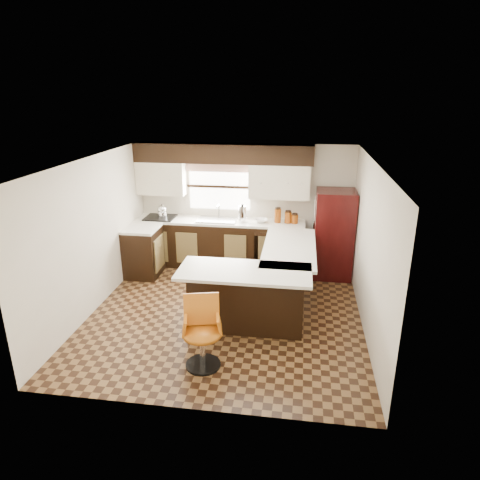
% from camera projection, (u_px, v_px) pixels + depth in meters
% --- Properties ---
extents(floor, '(4.40, 4.40, 0.00)m').
position_uv_depth(floor, '(226.00, 312.00, 6.81)').
color(floor, '#49301A').
rests_on(floor, ground).
extents(ceiling, '(4.40, 4.40, 0.00)m').
position_uv_depth(ceiling, '(224.00, 161.00, 6.00)').
color(ceiling, silver).
rests_on(ceiling, wall_back).
extents(wall_back, '(4.40, 0.00, 4.40)m').
position_uv_depth(wall_back, '(245.00, 205.00, 8.46)').
color(wall_back, beige).
rests_on(wall_back, floor).
extents(wall_front, '(4.40, 0.00, 4.40)m').
position_uv_depth(wall_front, '(187.00, 314.00, 4.35)').
color(wall_front, beige).
rests_on(wall_front, floor).
extents(wall_left, '(0.00, 4.40, 4.40)m').
position_uv_depth(wall_left, '(93.00, 235.00, 6.69)').
color(wall_left, beige).
rests_on(wall_left, floor).
extents(wall_right, '(0.00, 4.40, 4.40)m').
position_uv_depth(wall_right, '(369.00, 249.00, 6.12)').
color(wall_right, beige).
rests_on(wall_right, floor).
extents(base_cab_back, '(3.30, 0.60, 0.90)m').
position_uv_depth(base_cab_back, '(220.00, 244.00, 8.49)').
color(base_cab_back, black).
rests_on(base_cab_back, floor).
extents(base_cab_left, '(0.60, 0.70, 0.90)m').
position_uv_depth(base_cab_left, '(144.00, 252.00, 8.07)').
color(base_cab_left, black).
rests_on(base_cab_left, floor).
extents(counter_back, '(3.30, 0.60, 0.04)m').
position_uv_depth(counter_back, '(220.00, 221.00, 8.33)').
color(counter_back, silver).
rests_on(counter_back, base_cab_back).
extents(counter_left, '(0.60, 0.70, 0.04)m').
position_uv_depth(counter_left, '(142.00, 228.00, 7.91)').
color(counter_left, silver).
rests_on(counter_left, base_cab_left).
extents(soffit, '(3.40, 0.35, 0.36)m').
position_uv_depth(soffit, '(223.00, 153.00, 8.01)').
color(soffit, black).
rests_on(soffit, wall_back).
extents(upper_cab_left, '(0.94, 0.35, 0.64)m').
position_uv_depth(upper_cab_left, '(162.00, 178.00, 8.34)').
color(upper_cab_left, beige).
rests_on(upper_cab_left, wall_back).
extents(upper_cab_right, '(1.14, 0.35, 0.64)m').
position_uv_depth(upper_cab_right, '(279.00, 181.00, 8.03)').
color(upper_cab_right, beige).
rests_on(upper_cab_right, wall_back).
extents(window_pane, '(1.20, 0.02, 0.90)m').
position_uv_depth(window_pane, '(219.00, 187.00, 8.39)').
color(window_pane, white).
rests_on(window_pane, wall_back).
extents(valance, '(1.30, 0.06, 0.18)m').
position_uv_depth(valance, '(219.00, 167.00, 8.22)').
color(valance, '#D19B93').
rests_on(valance, wall_back).
extents(sink, '(0.75, 0.45, 0.03)m').
position_uv_depth(sink, '(217.00, 220.00, 8.31)').
color(sink, '#B2B2B7').
rests_on(sink, counter_back).
extents(dishwasher, '(0.58, 0.03, 0.78)m').
position_uv_depth(dishwasher, '(269.00, 253.00, 8.09)').
color(dishwasher, black).
rests_on(dishwasher, floor).
extents(cooktop, '(0.58, 0.50, 0.02)m').
position_uv_depth(cooktop, '(160.00, 217.00, 8.46)').
color(cooktop, black).
rests_on(cooktop, counter_back).
extents(peninsula_long, '(0.60, 1.95, 0.90)m').
position_uv_depth(peninsula_long, '(285.00, 274.00, 7.12)').
color(peninsula_long, black).
rests_on(peninsula_long, floor).
extents(peninsula_return, '(1.65, 0.60, 0.90)m').
position_uv_depth(peninsula_return, '(247.00, 299.00, 6.28)').
color(peninsula_return, black).
rests_on(peninsula_return, floor).
extents(counter_pen_long, '(0.84, 1.95, 0.04)m').
position_uv_depth(counter_pen_long, '(290.00, 248.00, 6.95)').
color(counter_pen_long, silver).
rests_on(counter_pen_long, peninsula_long).
extents(counter_pen_return, '(1.89, 0.84, 0.04)m').
position_uv_depth(counter_pen_return, '(245.00, 272.00, 6.04)').
color(counter_pen_return, silver).
rests_on(counter_pen_return, peninsula_return).
extents(refrigerator, '(0.71, 0.68, 1.65)m').
position_uv_depth(refrigerator, '(334.00, 234.00, 7.91)').
color(refrigerator, black).
rests_on(refrigerator, floor).
extents(bar_chair, '(0.60, 0.60, 0.93)m').
position_uv_depth(bar_chair, '(202.00, 334.00, 5.34)').
color(bar_chair, '#BD6112').
rests_on(bar_chair, floor).
extents(kettle, '(0.19, 0.19, 0.26)m').
position_uv_depth(kettle, '(162.00, 211.00, 8.41)').
color(kettle, silver).
rests_on(kettle, cooktop).
extents(percolator, '(0.15, 0.15, 0.31)m').
position_uv_depth(percolator, '(242.00, 214.00, 8.21)').
color(percolator, silver).
rests_on(percolator, counter_back).
extents(mixing_bowl, '(0.30, 0.30, 0.06)m').
position_uv_depth(mixing_bowl, '(261.00, 221.00, 8.20)').
color(mixing_bowl, white).
rests_on(mixing_bowl, counter_back).
extents(canister_large, '(0.12, 0.12, 0.27)m').
position_uv_depth(canister_large, '(278.00, 216.00, 8.14)').
color(canister_large, '#853B0B').
rests_on(canister_large, counter_back).
extents(canister_med, '(0.13, 0.13, 0.21)m').
position_uv_depth(canister_med, '(288.00, 218.00, 8.13)').
color(canister_med, '#853B0B').
rests_on(canister_med, counter_back).
extents(canister_small, '(0.13, 0.13, 0.16)m').
position_uv_depth(canister_small, '(295.00, 219.00, 8.12)').
color(canister_small, '#853B0B').
rests_on(canister_small, counter_back).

